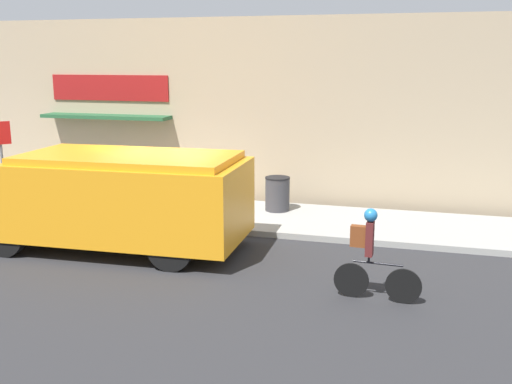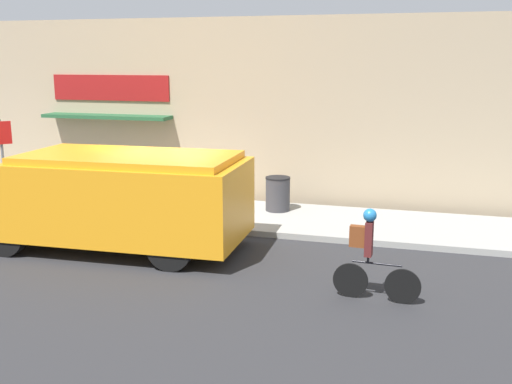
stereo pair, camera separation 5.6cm
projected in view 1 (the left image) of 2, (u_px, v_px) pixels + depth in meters
ground_plane at (166, 229)px, 14.29m from camera, size 70.00×70.00×0.00m
sidewalk at (188, 212)px, 15.62m from camera, size 28.00×2.86×0.14m
storefront at (208, 111)px, 16.82m from camera, size 17.85×0.85×5.09m
school_bus at (118, 198)px, 12.65m from camera, size 5.95×2.89×2.06m
cyclist at (371, 254)px, 9.99m from camera, size 1.47×0.22×1.58m
stop_sign_post at (0, 149)px, 15.66m from camera, size 0.45×0.45×2.30m
trash_bin at (277, 194)px, 15.43m from camera, size 0.64×0.64×0.88m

